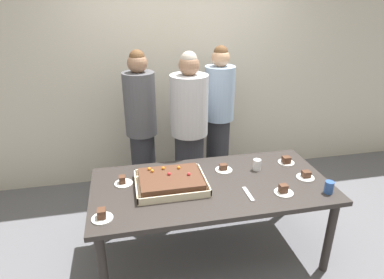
{
  "coord_description": "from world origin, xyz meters",
  "views": [
    {
      "loc": [
        -0.65,
        -2.28,
        2.16
      ],
      "look_at": [
        -0.13,
        0.15,
        1.08
      ],
      "focal_mm": 30.9,
      "sensor_mm": 36.0,
      "label": 1
    }
  ],
  "objects_px": {
    "drink_cup_middle": "(329,187)",
    "person_green_shirt_behind": "(189,133)",
    "party_table": "(211,192)",
    "plated_slice_near_left": "(283,191)",
    "sheet_cake": "(171,181)",
    "cake_server_utensil": "(248,194)",
    "person_serving_front": "(219,120)",
    "plated_slice_far_left": "(286,161)",
    "person_striped_tie_right": "(142,129)",
    "plated_slice_center_back": "(223,169)",
    "plated_slice_far_right": "(306,176)",
    "plated_slice_near_right": "(102,216)",
    "plated_slice_center_front": "(123,182)",
    "drink_cup_nearest": "(257,165)"
  },
  "relations": [
    {
      "from": "sheet_cake",
      "to": "plated_slice_far_left",
      "type": "distance_m",
      "value": 1.12
    },
    {
      "from": "person_serving_front",
      "to": "person_striped_tie_right",
      "type": "xyz_separation_m",
      "value": [
        -0.87,
        -0.1,
        0.0
      ]
    },
    {
      "from": "plated_slice_near_left",
      "to": "plated_slice_far_left",
      "type": "distance_m",
      "value": 0.53
    },
    {
      "from": "plated_slice_far_right",
      "to": "person_green_shirt_behind",
      "type": "distance_m",
      "value": 1.2
    },
    {
      "from": "party_table",
      "to": "plated_slice_far_left",
      "type": "height_order",
      "value": "plated_slice_far_left"
    },
    {
      "from": "person_striped_tie_right",
      "to": "plated_slice_far_left",
      "type": "bearing_deg",
      "value": 49.09
    },
    {
      "from": "drink_cup_nearest",
      "to": "drink_cup_middle",
      "type": "distance_m",
      "value": 0.63
    },
    {
      "from": "plated_slice_center_front",
      "to": "person_serving_front",
      "type": "xyz_separation_m",
      "value": [
        1.09,
        0.93,
        0.13
      ]
    },
    {
      "from": "plated_slice_center_back",
      "to": "plated_slice_far_right",
      "type": "bearing_deg",
      "value": -22.76
    },
    {
      "from": "party_table",
      "to": "person_striped_tie_right",
      "type": "relative_size",
      "value": 1.16
    },
    {
      "from": "sheet_cake",
      "to": "person_striped_tie_right",
      "type": "height_order",
      "value": "person_striped_tie_right"
    },
    {
      "from": "plated_slice_center_front",
      "to": "person_serving_front",
      "type": "distance_m",
      "value": 1.43
    },
    {
      "from": "plated_slice_far_right",
      "to": "drink_cup_middle",
      "type": "distance_m",
      "value": 0.26
    },
    {
      "from": "person_striped_tie_right",
      "to": "plated_slice_center_front",
      "type": "bearing_deg",
      "value": -24.59
    },
    {
      "from": "drink_cup_nearest",
      "to": "person_serving_front",
      "type": "bearing_deg",
      "value": 95.47
    },
    {
      "from": "party_table",
      "to": "sheet_cake",
      "type": "relative_size",
      "value": 3.45
    },
    {
      "from": "person_serving_front",
      "to": "plated_slice_far_right",
      "type": "bearing_deg",
      "value": 55.02
    },
    {
      "from": "drink_cup_middle",
      "to": "person_green_shirt_behind",
      "type": "distance_m",
      "value": 1.42
    },
    {
      "from": "plated_slice_center_back",
      "to": "person_green_shirt_behind",
      "type": "relative_size",
      "value": 0.09
    },
    {
      "from": "plated_slice_center_front",
      "to": "person_striped_tie_right",
      "type": "height_order",
      "value": "person_striped_tie_right"
    },
    {
      "from": "plated_slice_far_right",
      "to": "sheet_cake",
      "type": "bearing_deg",
      "value": 174.7
    },
    {
      "from": "plated_slice_near_right",
      "to": "plated_slice_center_front",
      "type": "xyz_separation_m",
      "value": [
        0.15,
        0.45,
        -0.0
      ]
    },
    {
      "from": "plated_slice_center_back",
      "to": "person_striped_tie_right",
      "type": "bearing_deg",
      "value": 130.3
    },
    {
      "from": "sheet_cake",
      "to": "plated_slice_near_right",
      "type": "distance_m",
      "value": 0.63
    },
    {
      "from": "sheet_cake",
      "to": "plated_slice_far_left",
      "type": "height_order",
      "value": "sheet_cake"
    },
    {
      "from": "sheet_cake",
      "to": "cake_server_utensil",
      "type": "distance_m",
      "value": 0.63
    },
    {
      "from": "party_table",
      "to": "plated_slice_near_right",
      "type": "xyz_separation_m",
      "value": [
        -0.87,
        -0.29,
        0.1
      ]
    },
    {
      "from": "plated_slice_far_right",
      "to": "plated_slice_center_back",
      "type": "height_order",
      "value": "plated_slice_far_right"
    },
    {
      "from": "party_table",
      "to": "plated_slice_near_left",
      "type": "relative_size",
      "value": 13.11
    },
    {
      "from": "plated_slice_center_back",
      "to": "cake_server_utensil",
      "type": "distance_m",
      "value": 0.42
    },
    {
      "from": "drink_cup_middle",
      "to": "person_green_shirt_behind",
      "type": "bearing_deg",
      "value": 129.2
    },
    {
      "from": "person_green_shirt_behind",
      "to": "person_serving_front",
      "type": "bearing_deg",
      "value": 149.49
    },
    {
      "from": "cake_server_utensil",
      "to": "party_table",
      "type": "bearing_deg",
      "value": 138.36
    },
    {
      "from": "plated_slice_near_left",
      "to": "plated_slice_center_back",
      "type": "distance_m",
      "value": 0.58
    },
    {
      "from": "sheet_cake",
      "to": "plated_slice_near_right",
      "type": "relative_size",
      "value": 3.8
    },
    {
      "from": "plated_slice_near_right",
      "to": "person_green_shirt_behind",
      "type": "height_order",
      "value": "person_green_shirt_behind"
    },
    {
      "from": "plated_slice_near_right",
      "to": "person_striped_tie_right",
      "type": "distance_m",
      "value": 1.33
    },
    {
      "from": "party_table",
      "to": "person_striped_tie_right",
      "type": "distance_m",
      "value": 1.12
    },
    {
      "from": "drink_cup_middle",
      "to": "person_serving_front",
      "type": "bearing_deg",
      "value": 109.58
    },
    {
      "from": "sheet_cake",
      "to": "drink_cup_nearest",
      "type": "bearing_deg",
      "value": 8.43
    },
    {
      "from": "plated_slice_near_right",
      "to": "cake_server_utensil",
      "type": "xyz_separation_m",
      "value": [
        1.11,
        0.08,
        -0.02
      ]
    },
    {
      "from": "plated_slice_center_front",
      "to": "plated_slice_near_right",
      "type": "bearing_deg",
      "value": -109.04
    },
    {
      "from": "plated_slice_far_left",
      "to": "person_green_shirt_behind",
      "type": "xyz_separation_m",
      "value": [
        -0.8,
        0.57,
        0.12
      ]
    },
    {
      "from": "party_table",
      "to": "plated_slice_near_left",
      "type": "distance_m",
      "value": 0.58
    },
    {
      "from": "sheet_cake",
      "to": "person_serving_front",
      "type": "bearing_deg",
      "value": 55.96
    },
    {
      "from": "sheet_cake",
      "to": "person_green_shirt_behind",
      "type": "height_order",
      "value": "person_green_shirt_behind"
    },
    {
      "from": "plated_slice_near_left",
      "to": "person_striped_tie_right",
      "type": "relative_size",
      "value": 0.09
    },
    {
      "from": "drink_cup_middle",
      "to": "plated_slice_near_left",
      "type": "bearing_deg",
      "value": 169.07
    },
    {
      "from": "sheet_cake",
      "to": "plated_slice_center_back",
      "type": "bearing_deg",
      "value": 18.32
    },
    {
      "from": "person_striped_tie_right",
      "to": "drink_cup_middle",
      "type": "bearing_deg",
      "value": 36.67
    }
  ]
}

